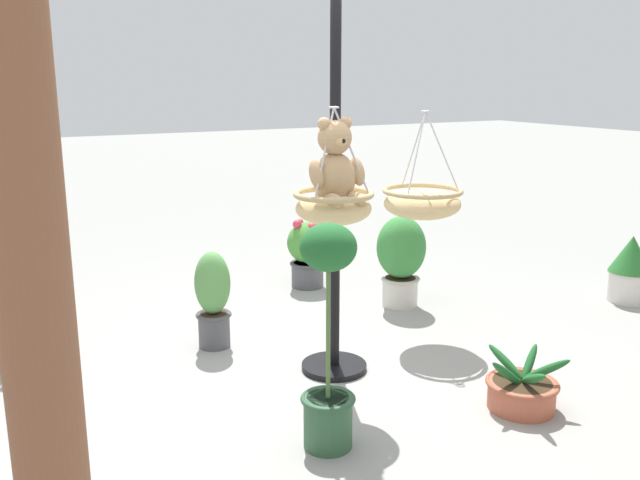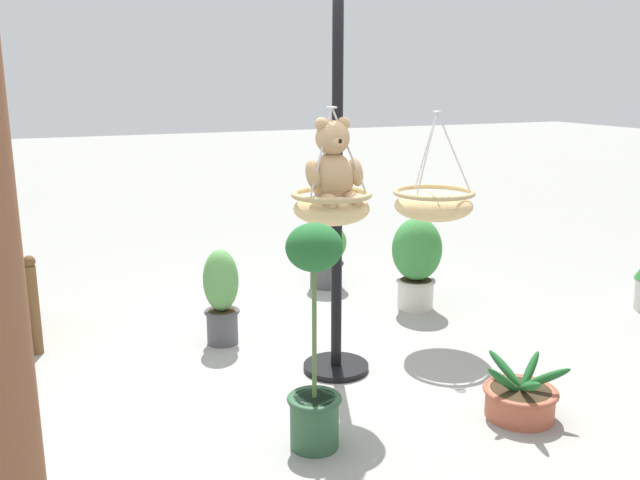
% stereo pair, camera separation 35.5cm
% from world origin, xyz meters
% --- Properties ---
extents(ground_plane, '(40.00, 40.00, 0.00)m').
position_xyz_m(ground_plane, '(0.00, 0.00, 0.00)').
color(ground_plane, gray).
extents(display_pole_central, '(0.44, 0.44, 2.64)m').
position_xyz_m(display_pole_central, '(-0.16, 0.01, 0.84)').
color(display_pole_central, black).
rests_on(display_pole_central, ground).
extents(hanging_basket_with_teddy, '(0.48, 0.48, 0.69)m').
position_xyz_m(hanging_basket_with_teddy, '(-0.01, 0.26, 1.18)').
color(hanging_basket_with_teddy, tan).
extents(teddy_bear, '(0.36, 0.33, 0.52)m').
position_xyz_m(teddy_bear, '(-0.01, 0.29, 1.41)').
color(teddy_bear, tan).
extents(hanging_basket_left_high, '(0.60, 0.60, 0.80)m').
position_xyz_m(hanging_basket_left_high, '(-1.09, -0.31, 1.02)').
color(hanging_basket_left_high, tan).
extents(potted_plant_tall_leafy, '(0.49, 0.54, 0.35)m').
position_xyz_m(potted_plant_tall_leafy, '(-0.87, 1.03, 0.12)').
color(potted_plant_tall_leafy, '#AD563D').
rests_on(potted_plant_tall_leafy, ground).
extents(potted_plant_bushy_green, '(0.42, 0.42, 0.79)m').
position_xyz_m(potted_plant_bushy_green, '(-1.31, -0.87, 0.43)').
color(potted_plant_bushy_green, beige).
rests_on(potted_plant_bushy_green, ground).
extents(potted_plant_small_succulent, '(0.29, 0.29, 1.22)m').
position_xyz_m(potted_plant_small_succulent, '(0.35, 0.86, 0.60)').
color(potted_plant_small_succulent, '#2D5638').
rests_on(potted_plant_small_succulent, ground).
extents(potted_plant_conical_shrub, '(0.26, 0.26, 0.72)m').
position_xyz_m(potted_plant_conical_shrub, '(0.41, -0.76, 0.37)').
color(potted_plant_conical_shrub, '#4C4C51').
rests_on(potted_plant_conical_shrub, ground).
extents(potted_plant_trailing_ivy, '(0.38, 0.38, 0.65)m').
position_xyz_m(potted_plant_trailing_ivy, '(-0.86, -1.74, 0.34)').
color(potted_plant_trailing_ivy, '#4C4C51').
rests_on(potted_plant_trailing_ivy, ground).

